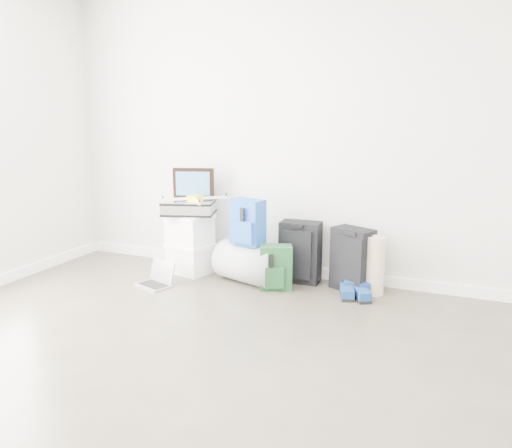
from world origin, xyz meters
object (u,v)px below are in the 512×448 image
at_px(large_suitcase, 300,252).
at_px(laptop, 157,279).
at_px(duffel_bag, 249,263).
at_px(briefcase, 189,207).
at_px(boxes_stack, 190,243).
at_px(carry_on, 352,260).

relative_size(large_suitcase, laptop, 1.53).
bearing_deg(duffel_bag, large_suitcase, 44.85).
bearing_deg(large_suitcase, briefcase, -174.86).
bearing_deg(boxes_stack, carry_on, 17.98).
height_order(large_suitcase, laptop, large_suitcase).
xyz_separation_m(carry_on, laptop, (-1.66, -0.57, -0.23)).
bearing_deg(briefcase, duffel_bag, -23.10).
bearing_deg(laptop, duffel_bag, 48.74).
height_order(duffel_bag, carry_on, carry_on).
relative_size(duffel_bag, laptop, 1.62).
bearing_deg(briefcase, carry_on, -14.01).
bearing_deg(laptop, briefcase, 99.67).
relative_size(briefcase, duffel_bag, 0.79).
height_order(briefcase, duffel_bag, briefcase).
height_order(carry_on, laptop, carry_on).
relative_size(boxes_stack, large_suitcase, 1.03).
relative_size(large_suitcase, carry_on, 1.01).
bearing_deg(large_suitcase, boxes_stack, -174.86).
distance_m(duffel_bag, large_suitcase, 0.49).
xyz_separation_m(duffel_bag, large_suitcase, (0.43, 0.21, 0.10)).
bearing_deg(carry_on, large_suitcase, -161.37).
distance_m(duffel_bag, carry_on, 0.94).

